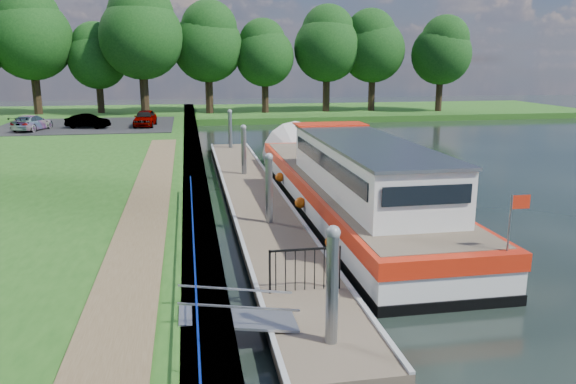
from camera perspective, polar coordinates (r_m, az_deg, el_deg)
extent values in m
plane|color=black|center=(12.82, 3.79, -15.48)|extent=(160.00, 160.00, 0.00)
cube|color=#473D2D|center=(26.53, -9.41, 0.56)|extent=(1.10, 90.00, 0.78)
cube|color=#204F16|center=(64.87, 3.09, 8.13)|extent=(60.00, 18.00, 0.60)
cube|color=brown|center=(19.71, -14.49, -2.92)|extent=(1.60, 40.00, 0.05)
cube|color=black|center=(49.87, -19.71, 6.39)|extent=(14.00, 12.00, 0.06)
cube|color=#0C2DBF|center=(14.66, -9.54, -5.55)|extent=(0.04, 18.00, 0.04)
cube|color=#0C2DBF|center=(14.78, -9.49, -6.83)|extent=(0.03, 18.00, 0.03)
cylinder|color=#0C2DBF|center=(10.22, -9.02, -16.39)|extent=(0.04, 0.04, 0.72)
cylinder|color=#0C2DBF|center=(12.00, -9.26, -11.68)|extent=(0.04, 0.04, 0.72)
cylinder|color=#0C2DBF|center=(13.84, -9.42, -8.20)|extent=(0.04, 0.04, 0.72)
cylinder|color=#0C2DBF|center=(15.72, -9.55, -5.55)|extent=(0.04, 0.04, 0.72)
cylinder|color=#0C2DBF|center=(17.63, -9.65, -3.47)|extent=(0.04, 0.04, 0.72)
cylinder|color=#0C2DBF|center=(19.55, -9.72, -1.79)|extent=(0.04, 0.04, 0.72)
cylinder|color=#0C2DBF|center=(21.49, -9.79, -0.42)|extent=(0.04, 0.04, 0.72)
cylinder|color=#0C2DBF|center=(23.44, -9.84, 0.73)|extent=(0.04, 0.04, 0.72)
cube|color=brown|center=(24.76, -3.42, -0.45)|extent=(2.50, 30.00, 0.24)
cube|color=#9EA0A3|center=(13.66, 2.76, -13.32)|extent=(2.30, 5.00, 0.30)
cube|color=#9EA0A3|center=(21.00, -2.11, -3.63)|extent=(2.30, 5.00, 0.30)
cube|color=#9EA0A3|center=(28.69, -4.36, 0.98)|extent=(2.30, 5.00, 0.30)
cube|color=#9EA0A3|center=(36.51, -5.65, 3.62)|extent=(2.30, 5.00, 0.30)
cube|color=#9EA0A3|center=(24.89, -0.70, 0.00)|extent=(0.12, 30.00, 0.06)
cube|color=#9EA0A3|center=(24.62, -6.17, -0.23)|extent=(0.12, 30.00, 0.06)
cylinder|color=gray|center=(11.89, 4.46, -11.96)|extent=(0.26, 0.26, 3.40)
sphere|color=gray|center=(11.27, 4.62, -4.13)|extent=(0.30, 0.30, 0.30)
cylinder|color=gray|center=(20.23, -1.93, -1.19)|extent=(0.26, 0.26, 3.40)
sphere|color=gray|center=(19.88, -1.97, 3.56)|extent=(0.30, 0.30, 0.30)
cylinder|color=gray|center=(28.97, -4.50, 3.22)|extent=(0.26, 0.26, 3.40)
sphere|color=gray|center=(28.72, -4.56, 6.56)|extent=(0.30, 0.30, 0.30)
cylinder|color=gray|center=(37.83, -5.88, 5.57)|extent=(0.26, 0.26, 3.40)
sphere|color=gray|center=(37.64, -5.94, 8.13)|extent=(0.30, 0.30, 0.30)
cube|color=#A5A8AD|center=(12.71, -5.05, -12.72)|extent=(2.58, 1.00, 0.43)
cube|color=#A5A8AD|center=(12.07, -4.89, -11.58)|extent=(2.58, 0.04, 0.41)
cube|color=#A5A8AD|center=(12.94, -5.30, -9.81)|extent=(2.58, 0.04, 0.41)
cube|color=black|center=(14.21, -1.86, -8.11)|extent=(0.05, 0.05, 1.15)
cube|color=black|center=(14.56, 5.23, -7.63)|extent=(0.05, 0.05, 1.15)
cube|color=black|center=(14.17, 1.74, -5.85)|extent=(1.85, 0.05, 0.05)
cube|color=black|center=(14.23, -1.26, -8.08)|extent=(0.02, 0.02, 1.10)
cube|color=black|center=(14.27, -0.26, -8.01)|extent=(0.02, 0.02, 1.10)
cube|color=black|center=(14.31, 0.74, -7.95)|extent=(0.02, 0.02, 1.10)
cube|color=black|center=(14.35, 1.73, -7.88)|extent=(0.02, 0.02, 1.10)
cube|color=black|center=(14.40, 2.71, -7.81)|extent=(0.02, 0.02, 1.10)
cube|color=black|center=(14.46, 3.69, -7.74)|extent=(0.02, 0.02, 1.10)
cube|color=black|center=(14.52, 4.65, -7.67)|extent=(0.02, 0.02, 1.10)
cube|color=black|center=(23.75, 5.79, -1.74)|extent=(4.00, 20.00, 0.55)
cube|color=silver|center=(23.61, 5.82, -0.34)|extent=(3.96, 19.90, 0.65)
cube|color=red|center=(23.48, 5.85, 0.99)|extent=(4.04, 20.00, 0.48)
cube|color=brown|center=(23.43, 5.87, 1.56)|extent=(3.68, 19.20, 0.04)
cone|color=silver|center=(33.53, 0.96, 3.69)|extent=(4.00, 1.50, 4.00)
cube|color=silver|center=(20.92, 7.80, 2.54)|extent=(3.00, 11.00, 1.75)
cube|color=gray|center=(20.76, 7.88, 5.04)|extent=(3.10, 11.20, 0.10)
cube|color=black|center=(20.46, 3.76, 3.11)|extent=(0.04, 10.00, 0.55)
cube|color=black|center=(21.38, 11.71, 3.31)|extent=(0.04, 10.00, 0.55)
cube|color=black|center=(26.14, 4.09, 5.34)|extent=(2.60, 0.04, 0.55)
cube|color=black|center=(15.80, 13.97, -0.33)|extent=(2.60, 0.04, 0.55)
cube|color=red|center=(25.71, 4.31, 6.89)|extent=(3.20, 1.60, 0.06)
cylinder|color=gray|center=(15.18, 21.60, -2.99)|extent=(0.05, 0.05, 1.50)
cube|color=red|center=(15.18, 22.58, -0.94)|extent=(0.50, 0.02, 0.35)
sphere|color=#DE5C0C|center=(17.49, 4.50, -5.11)|extent=(0.44, 0.44, 0.44)
sphere|color=#DE5C0C|center=(22.16, 1.25, -1.09)|extent=(0.44, 0.44, 0.44)
sphere|color=#DE5C0C|center=(26.96, -0.84, 1.52)|extent=(0.44, 0.44, 0.44)
imported|color=#594C47|center=(16.96, 7.91, 0.02)|extent=(0.47, 0.67, 1.72)
cylinder|color=#332316|center=(62.12, -24.15, 9.00)|extent=(0.83, 0.83, 4.21)
sphere|color=#0F3310|center=(62.05, -24.63, 13.94)|extent=(7.95, 7.95, 7.95)
sphere|color=#0F3310|center=(62.30, -25.00, 15.74)|extent=(6.31, 6.31, 6.31)
cylinder|color=#332316|center=(61.52, -18.51, 8.92)|extent=(0.70, 0.70, 3.10)
sphere|color=#0F3310|center=(61.38, -18.79, 12.60)|extent=(5.85, 5.85, 5.85)
sphere|color=#0F3310|center=(61.59, -19.03, 13.94)|extent=(4.65, 4.65, 4.65)
cylinder|color=#332316|center=(58.50, -14.37, 9.58)|extent=(0.84, 0.84, 4.29)
sphere|color=#0F3310|center=(58.43, -14.69, 14.94)|extent=(8.10, 8.10, 8.10)
sphere|color=#0F3310|center=(58.68, -14.75, 16.91)|extent=(6.44, 6.44, 6.44)
cylinder|color=#332316|center=(60.41, -8.00, 9.75)|extent=(0.79, 0.79, 3.83)
sphere|color=#0F3310|center=(60.31, -8.15, 14.40)|extent=(7.24, 7.24, 7.24)
sphere|color=#0F3310|center=(60.15, -8.02, 16.13)|extent=(5.75, 5.75, 5.75)
cylinder|color=#332316|center=(60.68, -2.33, 9.61)|extent=(0.72, 0.72, 3.26)
sphere|color=#0F3310|center=(60.55, -2.37, 13.54)|extent=(6.16, 6.16, 6.16)
sphere|color=#0F3310|center=(60.80, -2.60, 14.99)|extent=(4.89, 4.89, 4.89)
cylinder|color=#332316|center=(62.23, 3.90, 9.92)|extent=(0.78, 0.78, 3.77)
sphere|color=#0F3310|center=(62.13, 3.98, 14.36)|extent=(7.13, 7.13, 7.13)
sphere|color=#0F3310|center=(62.45, 4.06, 15.99)|extent=(5.66, 5.66, 5.66)
cylinder|color=#332316|center=(63.69, 8.48, 9.83)|extent=(0.77, 0.77, 3.65)
sphere|color=#0F3310|center=(63.59, 8.63, 14.02)|extent=(6.89, 6.89, 6.89)
sphere|color=#0F3310|center=(63.54, 8.37, 15.59)|extent=(5.47, 5.47, 5.47)
cylinder|color=#332316|center=(64.59, 15.08, 9.46)|extent=(0.74, 0.74, 3.41)
sphere|color=#0F3310|center=(64.48, 15.32, 13.32)|extent=(6.43, 6.43, 6.43)
sphere|color=#0F3310|center=(64.41, 15.69, 14.73)|extent=(5.11, 5.11, 5.11)
imported|color=#999999|center=(47.53, -14.31, 7.30)|extent=(1.89, 4.03, 1.34)
imported|color=#999999|center=(47.55, -19.68, 6.80)|extent=(3.56, 2.07, 1.11)
imported|color=#999999|center=(47.68, -24.58, 6.43)|extent=(2.67, 4.38, 1.19)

